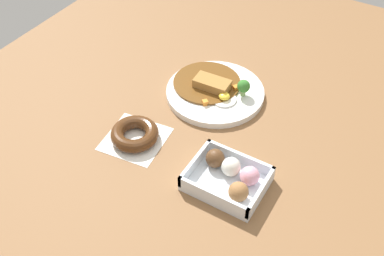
{
  "coord_description": "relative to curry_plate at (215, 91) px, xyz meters",
  "views": [
    {
      "loc": [
        -0.31,
        0.76,
        0.81
      ],
      "look_at": [
        0.1,
        0.08,
        0.03
      ],
      "focal_mm": 42.5,
      "sensor_mm": 36.0,
      "label": 1
    }
  ],
  "objects": [
    {
      "name": "ground_plane",
      "position": [
        -0.13,
        0.09,
        -0.01
      ],
      "size": [
        1.6,
        1.6,
        0.0
      ],
      "primitive_type": "plane",
      "color": "brown"
    },
    {
      "name": "donut_box",
      "position": [
        -0.18,
        0.26,
        0.01
      ],
      "size": [
        0.17,
        0.14,
        0.06
      ],
      "color": "silver",
      "rests_on": "ground_plane"
    },
    {
      "name": "chocolate_ring_donut",
      "position": [
        0.09,
        0.25,
        0.0
      ],
      "size": [
        0.16,
        0.16,
        0.04
      ],
      "color": "white",
      "rests_on": "ground_plane"
    },
    {
      "name": "curry_plate",
      "position": [
        0.0,
        0.0,
        0.0
      ],
      "size": [
        0.27,
        0.27,
        0.07
      ],
      "color": "white",
      "rests_on": "ground_plane"
    }
  ]
}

